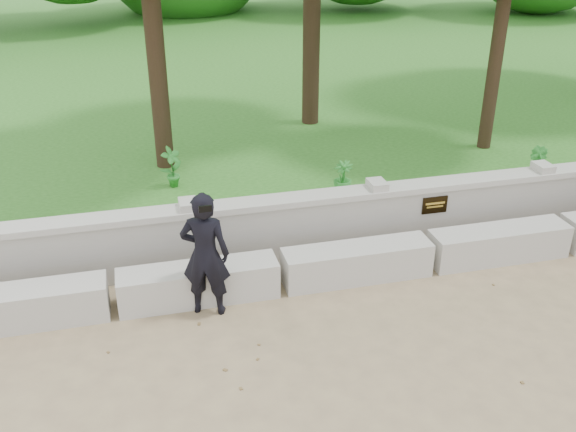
# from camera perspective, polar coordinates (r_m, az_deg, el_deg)

# --- Properties ---
(ground) EXTENTS (80.00, 80.00, 0.00)m
(ground) POSITION_cam_1_polar(r_m,az_deg,el_deg) (7.30, 18.88, -11.79)
(ground) COLOR #98835D
(ground) RESTS_ON ground
(lawn) EXTENTS (40.00, 22.00, 0.25)m
(lawn) POSITION_cam_1_polar(r_m,az_deg,el_deg) (19.47, -3.50, 13.68)
(lawn) COLOR #29601C
(lawn) RESTS_ON ground
(concrete_bench) EXTENTS (11.90, 0.45, 0.45)m
(concrete_bench) POSITION_cam_1_polar(r_m,az_deg,el_deg) (8.53, 12.49, -3.21)
(concrete_bench) COLOR #B1AFA7
(concrete_bench) RESTS_ON ground
(parapet_wall) EXTENTS (12.50, 0.35, 0.90)m
(parapet_wall) POSITION_cam_1_polar(r_m,az_deg,el_deg) (8.97, 10.71, 0.23)
(parapet_wall) COLOR #A7A49D
(parapet_wall) RESTS_ON ground
(man_main) EXTENTS (0.64, 0.59, 1.52)m
(man_main) POSITION_cam_1_polar(r_m,az_deg,el_deg) (7.27, -7.37, -3.40)
(man_main) COLOR black
(man_main) RESTS_ON ground
(shrub_a) EXTENTS (0.42, 0.39, 0.66)m
(shrub_a) POSITION_cam_1_polar(r_m,az_deg,el_deg) (10.23, -10.26, 4.29)
(shrub_a) COLOR #2C832D
(shrub_a) RESTS_ON lawn
(shrub_b) EXTENTS (0.36, 0.40, 0.58)m
(shrub_b) POSITION_cam_1_polar(r_m,az_deg,el_deg) (11.01, 21.38, 4.25)
(shrub_b) COLOR #2C832D
(shrub_b) RESTS_ON lawn
(shrub_d) EXTENTS (0.39, 0.39, 0.52)m
(shrub_d) POSITION_cam_1_polar(r_m,az_deg,el_deg) (9.90, 4.89, 3.43)
(shrub_d) COLOR #2C832D
(shrub_d) RESTS_ON lawn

